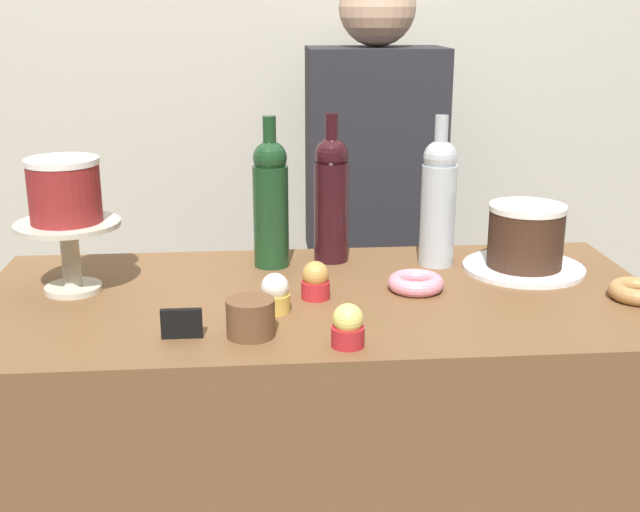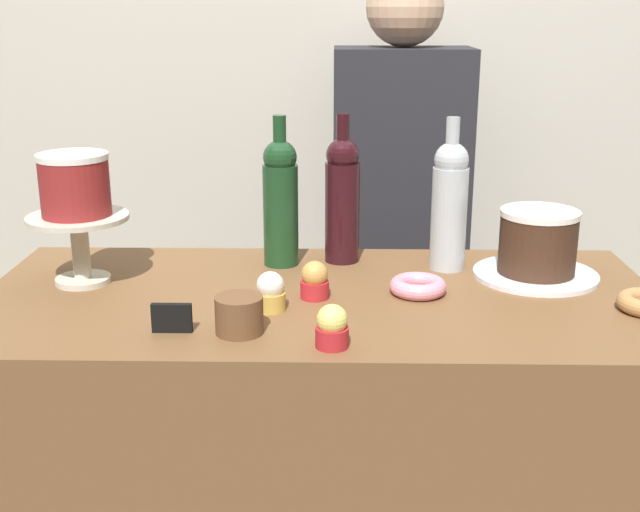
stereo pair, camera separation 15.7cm
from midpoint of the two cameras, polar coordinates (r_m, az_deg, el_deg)
The scene contains 17 objects.
back_wall at distance 2.40m, azimuth -3.75°, elevation 12.30°, with size 6.00×0.05×2.60m.
display_counter at distance 1.81m, azimuth -2.59°, elevation -17.20°, with size 1.34×0.63×0.96m.
cake_stand_pedestal at distance 1.68m, azimuth -19.79°, elevation 0.71°, with size 0.20×0.20×0.14m.
white_layer_cake at distance 1.65m, azimuth -20.17°, elevation 4.34°, with size 0.14×0.14×0.12m.
silver_serving_platter at distance 1.77m, azimuth 11.68°, elevation -0.86°, with size 0.26×0.26×0.01m.
chocolate_round_cake at distance 1.75m, azimuth 11.82°, elevation 1.38°, with size 0.16×0.16×0.13m.
wine_bottle_green at distance 1.74m, azimuth -6.07°, elevation 3.83°, with size 0.08×0.08×0.33m.
wine_bottle_clear at distance 1.75m, azimuth 5.80°, elevation 3.90°, with size 0.08×0.08×0.33m.
wine_bottle_dark_red at distance 1.77m, azimuth -1.73°, elevation 4.14°, with size 0.08×0.08×0.33m.
cupcake_caramel at distance 1.56m, azimuth -3.18°, elevation -1.82°, with size 0.06×0.06×0.07m.
cupcake_lemon at distance 1.34m, azimuth -1.37°, elevation -5.04°, with size 0.06×0.06×0.07m.
cupcake_vanilla at distance 1.50m, azimuth -6.17°, elevation -2.71°, with size 0.06×0.06×0.07m.
donut_pink at distance 1.61m, azimuth 4.01°, elevation -1.94°, with size 0.11×0.11×0.03m.
donut_maple at distance 1.65m, azimuth 18.98°, elevation -2.41°, with size 0.11×0.11×0.03m.
cookie_stack at distance 1.40m, azimuth -8.12°, elevation -4.37°, with size 0.08×0.08×0.07m.
price_sign_chalkboard at distance 1.41m, azimuth -12.87°, elevation -4.71°, with size 0.07×0.01×0.05m.
barista_figure at distance 2.27m, azimuth 1.74°, elevation 0.16°, with size 0.36×0.22×1.60m.
Camera 1 is at (-0.13, -1.49, 1.50)m, focal length 45.51 mm.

